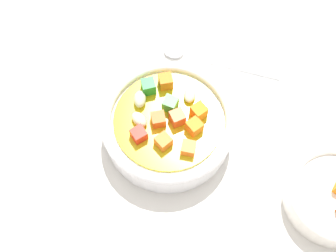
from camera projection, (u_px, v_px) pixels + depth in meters
ground_plane at (168, 136)px, 60.33cm from camera, size 140.00×140.00×2.00cm
soup_bowl_main at (168, 125)px, 56.81cm from camera, size 18.29×18.29×6.56cm
spoon at (209, 60)px, 64.31cm from camera, size 18.68×3.98×1.06cm
side_bowl_small at (334, 196)px, 53.31cm from camera, size 12.64×12.64×4.68cm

